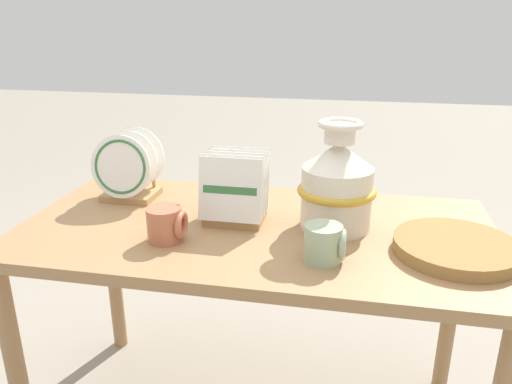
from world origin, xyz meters
name	(u,v)px	position (x,y,z in m)	size (l,w,h in m)	color
display_table	(256,253)	(0.00, 0.00, 0.66)	(1.43, 0.73, 0.76)	#9E754C
ceramic_vase	(337,183)	(0.24, 0.04, 0.90)	(0.23, 0.23, 0.33)	silver
dish_rack_round_plates	(128,173)	(-0.48, 0.15, 0.85)	(0.21, 0.17, 0.24)	tan
dish_rack_square_plates	(235,194)	(-0.07, 0.03, 0.84)	(0.19, 0.17, 0.22)	tan
wicker_charger_stack	(456,247)	(0.56, -0.08, 0.77)	(0.33, 0.33, 0.04)	olive
mug_terracotta_glaze	(166,224)	(-0.23, -0.15, 0.81)	(0.11, 0.10, 0.10)	#B76647
mug_sage_glaze	(325,243)	(0.22, -0.19, 0.81)	(0.11, 0.10, 0.10)	#9EB28E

